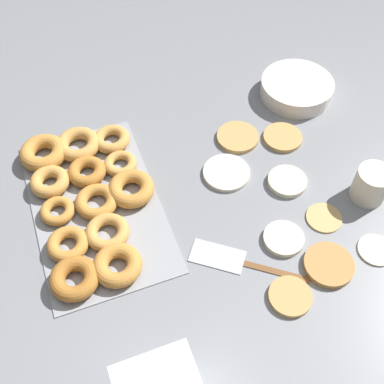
# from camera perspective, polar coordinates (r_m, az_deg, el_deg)

# --- Properties ---
(ground_plane) EXTENTS (3.00, 3.00, 0.00)m
(ground_plane) POSITION_cam_1_polar(r_m,az_deg,el_deg) (1.13, 5.58, -2.55)
(ground_plane) COLOR gray
(pancake_0) EXTENTS (0.12, 0.12, 0.01)m
(pancake_0) POSITION_cam_1_polar(r_m,az_deg,el_deg) (1.20, 4.10, 2.29)
(pancake_0) COLOR beige
(pancake_0) RESTS_ON ground_plane
(pancake_1) EXTENTS (0.10, 0.10, 0.01)m
(pancake_1) POSITION_cam_1_polar(r_m,az_deg,el_deg) (1.20, 11.22, 1.24)
(pancake_1) COLOR beige
(pancake_1) RESTS_ON ground_plane
(pancake_2) EXTENTS (0.09, 0.09, 0.01)m
(pancake_2) POSITION_cam_1_polar(r_m,az_deg,el_deg) (1.10, 10.79, -5.45)
(pancake_2) COLOR beige
(pancake_2) RESTS_ON ground_plane
(pancake_3) EXTENTS (0.10, 0.10, 0.01)m
(pancake_3) POSITION_cam_1_polar(r_m,az_deg,el_deg) (1.29, 10.69, 6.38)
(pancake_3) COLOR tan
(pancake_3) RESTS_ON ground_plane
(pancake_4) EXTENTS (0.11, 0.11, 0.01)m
(pancake_4) POSITION_cam_1_polar(r_m,az_deg,el_deg) (1.28, 5.43, 6.49)
(pancake_4) COLOR tan
(pancake_4) RESTS_ON ground_plane
(pancake_5) EXTENTS (0.11, 0.11, 0.01)m
(pancake_5) POSITION_cam_1_polar(r_m,az_deg,el_deg) (1.09, 15.90, -8.30)
(pancake_5) COLOR #B27F42
(pancake_5) RESTS_ON ground_plane
(pancake_6) EXTENTS (0.09, 0.09, 0.01)m
(pancake_6) POSITION_cam_1_polar(r_m,az_deg,el_deg) (1.04, 11.55, -12.04)
(pancake_6) COLOR tan
(pancake_6) RESTS_ON ground_plane
(pancake_7) EXTENTS (0.08, 0.08, 0.01)m
(pancake_7) POSITION_cam_1_polar(r_m,az_deg,el_deg) (1.14, 21.01, -6.37)
(pancake_7) COLOR beige
(pancake_7) RESTS_ON ground_plane
(pancake_8) EXTENTS (0.08, 0.08, 0.01)m
(pancake_8) POSITION_cam_1_polar(r_m,az_deg,el_deg) (1.16, 15.40, -2.91)
(pancake_8) COLOR tan
(pancake_8) RESTS_ON ground_plane
(donut_tray) EXTENTS (0.49, 0.29, 0.04)m
(donut_tray) POSITION_cam_1_polar(r_m,az_deg,el_deg) (1.16, -12.22, -0.49)
(donut_tray) COLOR #93969B
(donut_tray) RESTS_ON ground_plane
(batter_bowl) EXTENTS (0.20, 0.20, 0.05)m
(batter_bowl) POSITION_cam_1_polar(r_m,az_deg,el_deg) (1.41, 12.28, 11.93)
(batter_bowl) COLOR silver
(batter_bowl) RESTS_ON ground_plane
(paper_cup) EXTENTS (0.08, 0.08, 0.09)m
(paper_cup) POSITION_cam_1_polar(r_m,az_deg,el_deg) (1.20, 20.47, 0.84)
(paper_cup) COLOR beige
(paper_cup) RESTS_ON ground_plane
(spatula) EXTENTS (0.19, 0.23, 0.01)m
(spatula) POSITION_cam_1_polar(r_m,az_deg,el_deg) (1.06, 4.56, -7.96)
(spatula) COLOR brown
(spatula) RESTS_ON ground_plane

